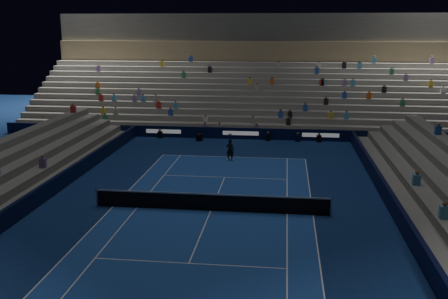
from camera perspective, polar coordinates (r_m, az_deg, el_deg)
ground at (r=27.92m, az=-1.48°, el=-6.86°), size 90.00×90.00×0.00m
court_surface at (r=27.92m, az=-1.48°, el=-6.85°), size 10.97×23.77×0.01m
sponsor_barrier_far at (r=45.50m, az=1.88°, el=1.81°), size 44.00×0.25×1.00m
sponsor_barrier_east at (r=28.10m, az=18.61°, el=-6.37°), size 0.25×37.00×1.00m
sponsor_barrier_west at (r=30.64m, az=-19.81°, el=-4.82°), size 0.25×37.00×1.00m
grandstand_main at (r=54.30m, az=2.78°, el=6.78°), size 44.00×15.20×11.20m
tennis_net at (r=27.75m, az=-1.49°, el=-5.88°), size 12.90×0.10×1.10m
tennis_player at (r=38.02m, az=0.68°, el=-0.04°), size 0.63×0.45×1.63m
broadcast_camera at (r=44.80m, az=-2.76°, el=1.36°), size 0.55×0.95×0.60m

